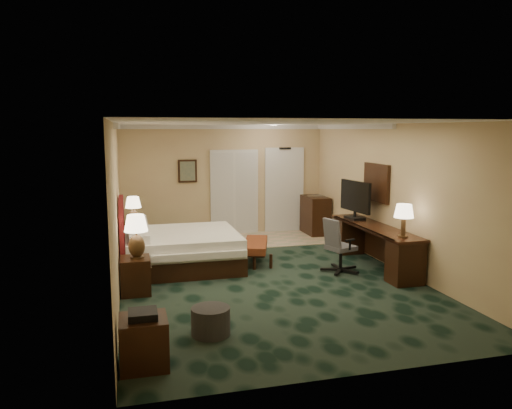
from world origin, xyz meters
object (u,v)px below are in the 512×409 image
object	(u,v)px
nightstand_near	(135,276)
side_table	(144,342)
bed_bench	(256,252)
ottoman	(211,321)
desk	(374,246)
tv	(355,200)
nightstand_far	(133,240)
desk_chair	(341,245)
lamp_near	(136,237)
minibar	(315,215)
bed	(182,250)
lamp_far	(133,211)

from	to	relation	value
nightstand_near	side_table	world-z (taller)	nightstand_near
bed_bench	nightstand_near	bearing A→B (deg)	-132.43
nightstand_near	ottoman	bearing A→B (deg)	-65.00
nightstand_near	desk	distance (m)	4.46
tv	side_table	bearing A→B (deg)	-145.73
nightstand_far	desk_chair	distance (m)	4.33
lamp_near	ottoman	distance (m)	2.20
nightstand_near	desk_chair	distance (m)	3.68
lamp_near	tv	world-z (taller)	tv
minibar	bed	bearing A→B (deg)	-148.07
tv	minibar	bearing A→B (deg)	81.40
nightstand_near	bed_bench	xyz separation A→B (m)	(2.33, 1.35, -0.08)
nightstand_near	desk_chair	xyz separation A→B (m)	(3.67, 0.29, 0.21)
minibar	tv	bearing A→B (deg)	-91.56
desk	desk_chair	bearing A→B (deg)	-165.65
bed	nightstand_near	world-z (taller)	bed
ottoman	minibar	distance (m)	6.55
desk_chair	desk	bearing A→B (deg)	-3.05
desk	bed	bearing A→B (deg)	166.01
nightstand_near	lamp_far	size ratio (longest dim) A/B	0.94
nightstand_near	nightstand_far	distance (m)	2.60
nightstand_far	minibar	distance (m)	4.55
lamp_far	desk	world-z (taller)	lamp_far
nightstand_far	minibar	bearing A→B (deg)	12.50
nightstand_far	lamp_near	bearing A→B (deg)	-89.44
lamp_near	desk	bearing A→B (deg)	6.63
lamp_near	bed_bench	distance (m)	2.77
side_table	nightstand_far	bearing A→B (deg)	90.29
ottoman	desk_chair	world-z (taller)	desk_chair
bed_bench	minibar	world-z (taller)	minibar
side_table	desk_chair	world-z (taller)	desk_chair
nightstand_near	nightstand_far	bearing A→B (deg)	89.75
side_table	tv	world-z (taller)	tv
lamp_far	bed	bearing A→B (deg)	-54.50
nightstand_near	lamp_near	world-z (taller)	lamp_near
minibar	lamp_near	bearing A→B (deg)	-140.72
nightstand_near	desk	world-z (taller)	desk
nightstand_near	side_table	size ratio (longest dim) A/B	1.03
tv	minibar	world-z (taller)	tv
nightstand_near	bed_bench	bearing A→B (deg)	30.01
desk_chair	minibar	size ratio (longest dim) A/B	1.07
desk	minibar	world-z (taller)	minibar
lamp_near	tv	distance (m)	4.54
bed	bed_bench	bearing A→B (deg)	-0.69
ottoman	minibar	world-z (taller)	minibar
nightstand_far	lamp_near	size ratio (longest dim) A/B	0.87
minibar	desk_chair	bearing A→B (deg)	-103.40
nightstand_near	tv	size ratio (longest dim) A/B	0.58
desk	desk_chair	size ratio (longest dim) A/B	2.70
lamp_near	desk	size ratio (longest dim) A/B	0.26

